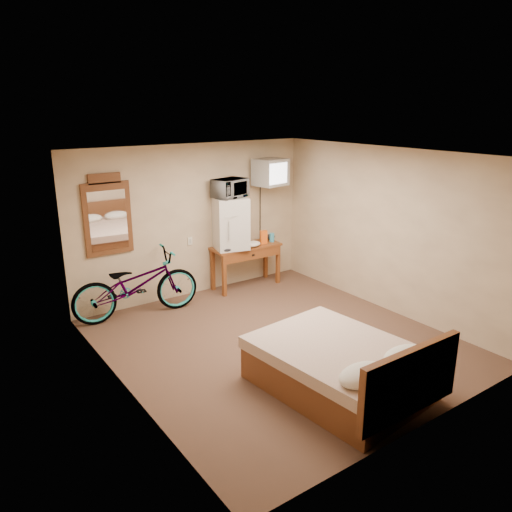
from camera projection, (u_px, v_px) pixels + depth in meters
name	position (u px, v px, depth m)	size (l,w,h in m)	color
room	(279.00, 254.00, 6.40)	(4.60, 4.64, 2.50)	#4F3627
desk	(247.00, 253.00, 8.63)	(1.24, 0.52, 0.75)	brown
mini_fridge	(230.00, 223.00, 8.33)	(0.64, 0.62, 0.87)	silver
microwave	(230.00, 188.00, 8.16)	(0.55, 0.38, 0.31)	silver
snack_bag	(264.00, 237.00, 8.70)	(0.12, 0.07, 0.23)	orange
blue_cup	(272.00, 237.00, 8.83)	(0.09, 0.09, 0.15)	#3A9EC5
cloth_cream	(252.00, 244.00, 8.52)	(0.31, 0.24, 0.10)	silver
cloth_dark_a	(227.00, 249.00, 8.24)	(0.24, 0.18, 0.09)	black
cloth_dark_b	(270.00, 237.00, 9.00)	(0.20, 0.16, 0.09)	black
crt_television	(270.00, 172.00, 8.53)	(0.59, 0.63, 0.45)	black
wall_mirror	(108.00, 216.00, 7.32)	(0.71, 0.04, 1.21)	brown
bicycle	(136.00, 285.00, 7.46)	(0.67, 1.91, 1.00)	black
bed	(344.00, 367.00, 5.52)	(1.56, 1.98, 0.90)	brown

